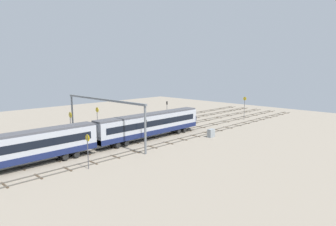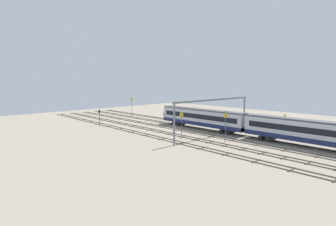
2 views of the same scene
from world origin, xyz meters
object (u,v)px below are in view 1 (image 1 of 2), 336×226
Objects in this scene: speed_sign_near_foreground at (97,116)px; signal_light_trackside_approach at (167,107)px; overhead_gantry at (103,108)px; relay_cabinet at (211,133)px; speed_sign_mid_trackside at (245,105)px; signal_light_trackside_departure at (146,128)px; speed_sign_far_trackside at (88,146)px; train at (97,135)px; speed_sign_distant_end at (71,123)px.

signal_light_trackside_approach is (25.26, 4.57, -0.85)m from speed_sign_near_foreground.
overhead_gantry is at bearing -113.75° from speed_sign_near_foreground.
speed_sign_mid_trackside is at bearing 14.18° from relay_cabinet.
overhead_gantry is at bearing 170.47° from speed_sign_mid_trackside.
speed_sign_mid_trackside reaches higher than signal_light_trackside_approach.
speed_sign_far_trackside is at bearing -164.30° from signal_light_trackside_departure.
signal_light_trackside_departure is (-35.26, -0.89, -0.88)m from speed_sign_mid_trackside.
signal_light_trackside_departure is (13.82, 3.88, -0.18)m from speed_sign_far_trackside.
speed_sign_near_foreground reaches higher than signal_light_trackside_approach.
train is 31.23× the size of relay_cabinet.
speed_sign_far_trackside is 26.82m from relay_cabinet.
speed_sign_near_foreground is at bearing -169.74° from signal_light_trackside_approach.
overhead_gantry reaches higher than speed_sign_distant_end.
signal_light_trackside_departure is at bearing -178.55° from speed_sign_mid_trackside.
speed_sign_far_trackside is at bearing -125.64° from speed_sign_near_foreground.
speed_sign_mid_trackside is at bearing -20.22° from speed_sign_near_foreground.
overhead_gantry is 21.43m from relay_cabinet.
speed_sign_mid_trackside is 1.33× the size of signal_light_trackside_departure.
signal_light_trackside_approach is (32.59, 16.01, 0.18)m from train.
train is at bearing -85.31° from speed_sign_distant_end.
signal_light_trackside_approach reaches higher than relay_cabinet.
speed_sign_far_trackside is at bearing 178.11° from relay_cabinet.
speed_sign_near_foreground is 22.25m from speed_sign_far_trackside.
signal_light_trackside_departure is at bearing 15.70° from speed_sign_far_trackside.
speed_sign_near_foreground is 0.96× the size of speed_sign_distant_end.
speed_sign_mid_trackside is at bearing -58.72° from signal_light_trackside_approach.
overhead_gantry is 7.83m from speed_sign_near_foreground.
signal_light_trackside_departure is (3.83, -7.45, -3.38)m from overhead_gantry.
signal_light_trackside_departure is at bearing -62.81° from overhead_gantry.
speed_sign_mid_trackside reaches higher than speed_sign_far_trackside.
train is at bearing -122.65° from speed_sign_near_foreground.
speed_sign_far_trackside reaches higher than signal_light_trackside_departure.
relay_cabinet is at bearing -19.66° from train.
train reaches higher than signal_light_trackside_departure.
overhead_gantry reaches higher than speed_sign_mid_trackside.
speed_sign_near_foreground is 1.15× the size of speed_sign_far_trackside.
speed_sign_distant_end is at bearing 70.64° from speed_sign_far_trackside.
overhead_gantry reaches higher than relay_cabinet.
overhead_gantry reaches higher than train.
speed_sign_far_trackside is 0.83× the size of speed_sign_distant_end.
overhead_gantry is at bearing -158.16° from signal_light_trackside_approach.
relay_cabinet is (13.74, -18.96, -2.87)m from speed_sign_near_foreground.
speed_sign_mid_trackside reaches higher than speed_sign_near_foreground.
relay_cabinet is (12.88, -4.77, -2.17)m from signal_light_trackside_departure.
speed_sign_distant_end is at bearing 94.69° from train.
speed_sign_near_foreground reaches higher than relay_cabinet.
signal_light_trackside_approach is (38.22, 22.65, -0.32)m from speed_sign_far_trackside.
train is at bearing 49.70° from speed_sign_far_trackside.
speed_sign_mid_trackside is (39.09, -6.56, -2.49)m from overhead_gantry.
relay_cabinet is (-11.52, -23.53, -2.03)m from signal_light_trackside_approach.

